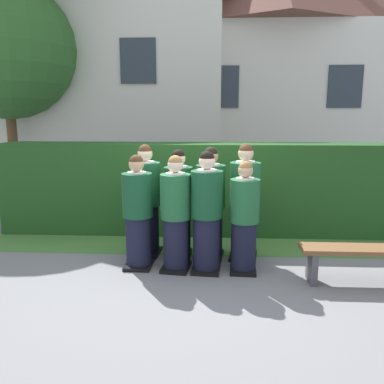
{
  "coord_description": "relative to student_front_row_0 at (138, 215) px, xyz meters",
  "views": [
    {
      "loc": [
        0.29,
        -5.23,
        2.15
      ],
      "look_at": [
        0.0,
        0.26,
        1.05
      ],
      "focal_mm": 37.04,
      "sensor_mm": 36.0,
      "label": 1
    }
  ],
  "objects": [
    {
      "name": "student_rear_row_1",
      "position": [
        0.53,
        0.45,
        0.02
      ],
      "size": [
        0.42,
        0.48,
        1.63
      ],
      "color": "black",
      "rests_on": "ground"
    },
    {
      "name": "school_building_annex",
      "position": [
        -2.53,
        6.87,
        3.23
      ],
      "size": [
        7.98,
        4.12,
        7.77
      ],
      "color": "silver",
      "rests_on": "ground"
    },
    {
      "name": "ground_plane",
      "position": [
        0.75,
        -0.06,
        -0.76
      ],
      "size": [
        60.0,
        60.0,
        0.0
      ],
      "primitive_type": "plane",
      "color": "slate"
    },
    {
      "name": "student_rear_row_2",
      "position": [
        1.01,
        0.44,
        0.04
      ],
      "size": [
        0.45,
        0.55,
        1.67
      ],
      "color": "black",
      "rests_on": "ground"
    },
    {
      "name": "wooden_bench",
      "position": [
        2.87,
        -0.41,
        -0.41
      ],
      "size": [
        1.4,
        0.37,
        0.48
      ],
      "color": "brown",
      "rests_on": "ground"
    },
    {
      "name": "student_front_row_2",
      "position": [
        0.96,
        -0.09,
        0.03
      ],
      "size": [
        0.43,
        0.51,
        1.66
      ],
      "color": "black",
      "rests_on": "ground"
    },
    {
      "name": "student_front_row_3",
      "position": [
        1.47,
        -0.09,
        -0.03
      ],
      "size": [
        0.4,
        0.5,
        1.53
      ],
      "color": "black",
      "rests_on": "ground"
    },
    {
      "name": "school_building_main",
      "position": [
        2.89,
        7.55,
        2.7
      ],
      "size": [
        7.64,
        3.91,
        6.74
      ],
      "color": "silver",
      "rests_on": "ground"
    },
    {
      "name": "student_front_row_0",
      "position": [
        0.0,
        0.0,
        0.0
      ],
      "size": [
        0.42,
        0.51,
        1.6
      ],
      "color": "black",
      "rests_on": "ground"
    },
    {
      "name": "lawn_strip",
      "position": [
        0.75,
        0.92,
        -0.76
      ],
      "size": [
        7.0,
        0.9,
        0.01
      ],
      "primitive_type": "cube",
      "color": "#477A38",
      "rests_on": "ground"
    },
    {
      "name": "oak_tree_left",
      "position": [
        -3.98,
        4.45,
        2.9
      ],
      "size": [
        3.35,
        3.35,
        5.34
      ],
      "color": "brown",
      "rests_on": "ground"
    },
    {
      "name": "student_rear_row_3",
      "position": [
        1.51,
        0.44,
        0.06
      ],
      "size": [
        0.47,
        0.57,
        1.72
      ],
      "color": "black",
      "rests_on": "ground"
    },
    {
      "name": "hedge",
      "position": [
        0.75,
        1.72,
        0.05
      ],
      "size": [
        7.0,
        0.7,
        1.62
      ],
      "color": "#214C1E",
      "rests_on": "ground"
    },
    {
      "name": "student_front_row_1",
      "position": [
        0.54,
        -0.07,
        0.0
      ],
      "size": [
        0.43,
        0.53,
        1.6
      ],
      "color": "black",
      "rests_on": "ground"
    },
    {
      "name": "student_rear_row_0",
      "position": [
        0.03,
        0.51,
        0.05
      ],
      "size": [
        0.44,
        0.52,
        1.7
      ],
      "color": "black",
      "rests_on": "ground"
    }
  ]
}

